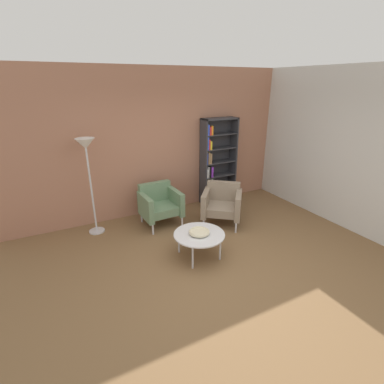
% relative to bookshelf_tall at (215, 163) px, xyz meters
% --- Properties ---
extents(ground_plane, '(8.32, 8.32, 0.00)m').
position_rel_bookshelf_tall_xyz_m(ground_plane, '(-1.25, -2.25, -0.93)').
color(ground_plane, brown).
extents(brick_back_panel, '(6.40, 0.12, 2.90)m').
position_rel_bookshelf_tall_xyz_m(brick_back_panel, '(-1.25, 0.21, 0.52)').
color(brick_back_panel, '#A87056').
rests_on(brick_back_panel, ground_plane).
extents(plaster_right_partition, '(0.12, 5.20, 2.90)m').
position_rel_bookshelf_tall_xyz_m(plaster_right_partition, '(1.61, -1.65, 0.52)').
color(plaster_right_partition, silver).
rests_on(plaster_right_partition, ground_plane).
extents(bookshelf_tall, '(0.80, 0.30, 1.90)m').
position_rel_bookshelf_tall_xyz_m(bookshelf_tall, '(0.00, 0.00, 0.00)').
color(bookshelf_tall, '#333338').
rests_on(bookshelf_tall, ground_plane).
extents(coffee_table_low, '(0.80, 0.80, 0.40)m').
position_rel_bookshelf_tall_xyz_m(coffee_table_low, '(-1.38, -1.80, -0.56)').
color(coffee_table_low, silver).
rests_on(coffee_table_low, ground_plane).
extents(decorative_bowl, '(0.32, 0.32, 0.05)m').
position_rel_bookshelf_tall_xyz_m(decorative_bowl, '(-1.38, -1.80, -0.49)').
color(decorative_bowl, beige).
rests_on(decorative_bowl, coffee_table_low).
extents(armchair_spare_guest, '(0.95, 0.94, 0.78)m').
position_rel_bookshelf_tall_xyz_m(armchair_spare_guest, '(-0.43, -0.98, -0.51)').
color(armchair_spare_guest, gray).
rests_on(armchair_spare_guest, ground_plane).
extents(armchair_by_bookshelf, '(0.74, 0.69, 0.78)m').
position_rel_bookshelf_tall_xyz_m(armchair_by_bookshelf, '(-1.51, -0.44, -0.51)').
color(armchair_by_bookshelf, slate).
rests_on(armchair_by_bookshelf, ground_plane).
extents(floor_lamp_torchiere, '(0.32, 0.32, 1.74)m').
position_rel_bookshelf_tall_xyz_m(floor_lamp_torchiere, '(-2.69, -0.22, 0.52)').
color(floor_lamp_torchiere, silver).
rests_on(floor_lamp_torchiere, ground_plane).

